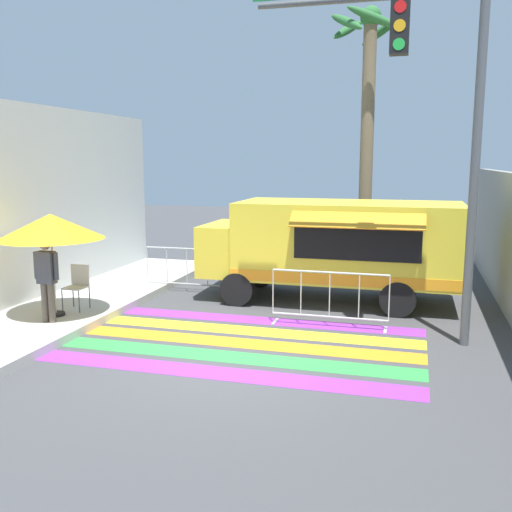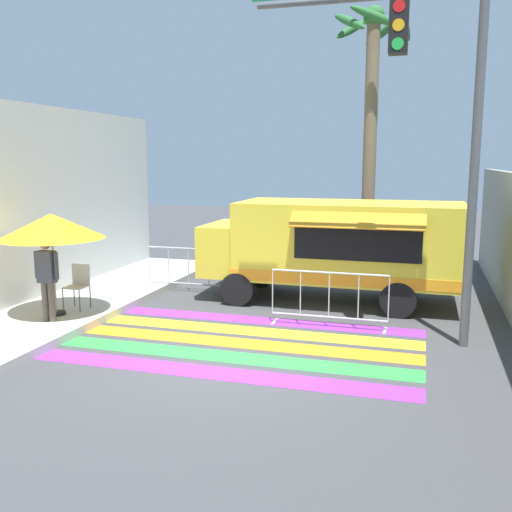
{
  "view_description": "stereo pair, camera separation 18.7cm",
  "coord_description": "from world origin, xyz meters",
  "views": [
    {
      "loc": [
        2.86,
        -8.51,
        3.3
      ],
      "look_at": [
        -0.31,
        2.94,
        1.29
      ],
      "focal_mm": 40.0,
      "sensor_mm": 36.0,
      "label": 1
    },
    {
      "loc": [
        3.04,
        -8.46,
        3.3
      ],
      "look_at": [
        -0.31,
        2.94,
        1.29
      ],
      "focal_mm": 40.0,
      "sensor_mm": 36.0,
      "label": 2
    }
  ],
  "objects": [
    {
      "name": "patio_umbrella",
      "position": [
        -4.07,
        1.23,
        1.99
      ],
      "size": [
        2.09,
        2.09,
        2.08
      ],
      "color": "black",
      "rests_on": "sidewalk_left"
    },
    {
      "name": "food_truck",
      "position": [
        0.97,
        4.62,
        1.38
      ],
      "size": [
        5.94,
        2.67,
        2.34
      ],
      "color": "yellow",
      "rests_on": "ground_plane"
    },
    {
      "name": "traffic_signal_pole",
      "position": [
        3.1,
        2.0,
        4.35
      ],
      "size": [
        4.03,
        0.29,
        6.42
      ],
      "color": "#515456",
      "rests_on": "ground_plane"
    },
    {
      "name": "barricade_front",
      "position": [
        1.33,
        2.49,
        0.57
      ],
      "size": [
        2.34,
        0.44,
        1.12
      ],
      "color": "#B7BABF",
      "rests_on": "ground_plane"
    },
    {
      "name": "folding_chair",
      "position": [
        -3.92,
        1.83,
        0.74
      ],
      "size": [
        0.42,
        0.42,
        0.94
      ],
      "rotation": [
        0.0,
        0.0,
        -0.39
      ],
      "color": "#4C4C51",
      "rests_on": "sidewalk_left"
    },
    {
      "name": "palm_tree",
      "position": [
        1.45,
        8.76,
        4.96
      ],
      "size": [
        2.32,
        2.29,
        7.6
      ],
      "color": "#7A664C",
      "rests_on": "ground_plane"
    },
    {
      "name": "vendor_person",
      "position": [
        -3.91,
        0.78,
        1.1
      ],
      "size": [
        0.53,
        0.22,
        1.65
      ],
      "rotation": [
        0.0,
        0.0,
        -0.1
      ],
      "color": "brown",
      "rests_on": "sidewalk_left"
    },
    {
      "name": "barricade_side",
      "position": [
        -2.57,
        4.58,
        0.56
      ],
      "size": [
        2.21,
        0.44,
        1.12
      ],
      "color": "#B7BABF",
      "rests_on": "ground_plane"
    },
    {
      "name": "ground_plane",
      "position": [
        0.0,
        0.0,
        0.0
      ],
      "size": [
        60.0,
        60.0,
        0.0
      ],
      "primitive_type": "plane",
      "color": "#424244"
    },
    {
      "name": "crosswalk_painted",
      "position": [
        0.0,
        1.02,
        0.0
      ],
      "size": [
        6.4,
        3.6,
        0.01
      ],
      "color": "purple",
      "rests_on": "ground_plane"
    }
  ]
}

